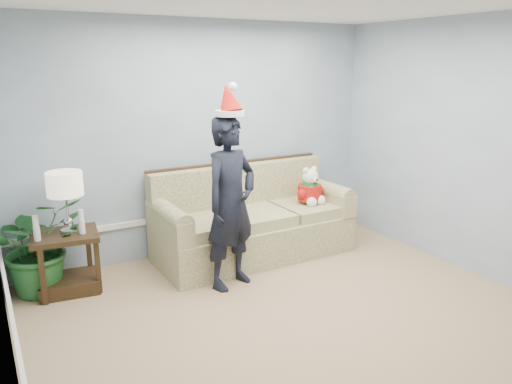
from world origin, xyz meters
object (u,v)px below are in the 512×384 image
Objects in this scene: table_lamp at (65,186)px; houseplant at (38,245)px; side_table at (68,268)px; man at (231,203)px; sofa at (251,224)px; teddy_bear at (310,190)px.

houseplant is at bearing 159.03° from table_lamp.
side_table is 0.39× the size of man.
sofa is at bearing -0.79° from side_table.
teddy_bear is (2.75, -0.19, -0.34)m from table_lamp.
sofa is 2.31m from houseplant.
teddy_bear is (1.32, 0.49, -0.15)m from man.
teddy_bear is at bearing -3.70° from side_table.
side_table is 0.83m from table_lamp.
sofa is 3.32× the size of side_table.
man is at bearing -24.45° from side_table.
side_table is at bearing 169.25° from teddy_bear.
side_table is at bearing -166.95° from table_lamp.
teddy_bear is at bearing -5.69° from houseplant.
sofa is at bearing -3.71° from houseplant.
houseplant is (-0.28, 0.11, -0.58)m from table_lamp.
sofa reaches higher than houseplant.
sofa is 2.35× the size of houseplant.
side_table is at bearing -27.36° from houseplant.
sofa reaches higher than side_table.
side_table is 1.75m from man.
sofa is 1.00m from man.
side_table is 1.48× the size of teddy_bear.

